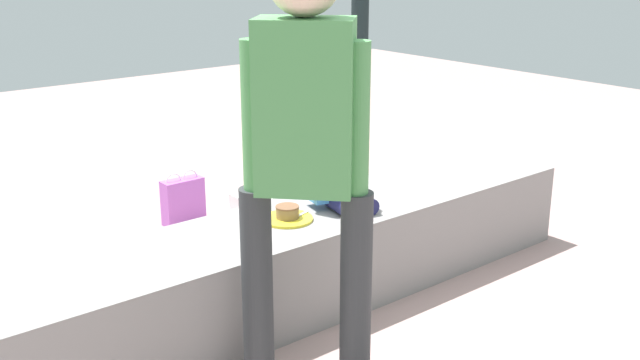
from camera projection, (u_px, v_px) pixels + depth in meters
The scene contains 11 objects.
ground_plane at pixel (312, 298), 3.43m from camera, with size 12.00×12.00×0.00m, color #A98986.
concrete_ledge at pixel (311, 256), 3.37m from camera, with size 2.88×0.54×0.41m, color gray.
child_seated at pixel (334, 161), 3.33m from camera, with size 0.28×0.34×0.48m.
adult_standing at pixel (305, 136), 2.47m from camera, with size 0.36×0.37×1.57m.
cake_plate at pixel (288, 216), 3.21m from camera, with size 0.22×0.22×0.07m.
gift_bag at pixel (183, 201), 4.30m from camera, with size 0.24×0.10×0.31m.
railing_post at pixel (358, 116), 4.84m from camera, with size 0.36×0.36×1.26m.
water_bottle_near_gift at pixel (0, 302), 3.16m from camera, with size 0.07×0.07×0.22m.
water_bottle_far_side at pixel (257, 215), 4.22m from camera, with size 0.07×0.07×0.19m.
cake_box_white at pixel (263, 204), 4.49m from camera, with size 0.29×0.29×0.11m, color white.
handbag_black_leather at pixel (397, 201), 4.39m from camera, with size 0.29×0.10×0.30m.
Camera 1 is at (-1.93, -2.43, 1.55)m, focal length 42.05 mm.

